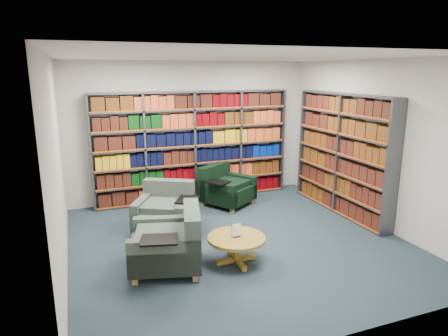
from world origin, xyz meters
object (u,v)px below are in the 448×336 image
object	(u,v)px
chair_teal_front	(172,245)
coffee_table	(236,242)
chair_green_right	(224,189)
chair_teal_left	(166,211)

from	to	relation	value
chair_teal_front	coffee_table	world-z (taller)	chair_teal_front
chair_green_right	chair_teal_front	distance (m)	2.77
coffee_table	chair_teal_front	bearing A→B (deg)	170.09
chair_teal_front	coffee_table	bearing A→B (deg)	-9.91
chair_green_right	chair_teal_left	bearing A→B (deg)	-148.04
chair_teal_left	coffee_table	distance (m)	1.68
chair_green_right	coffee_table	xyz separation A→B (m)	(-0.74, -2.41, -0.01)
chair_teal_left	coffee_table	size ratio (longest dim) A/B	1.46
chair_teal_front	chair_green_right	bearing A→B (deg)	54.53
chair_teal_left	chair_green_right	world-z (taller)	chair_teal_left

